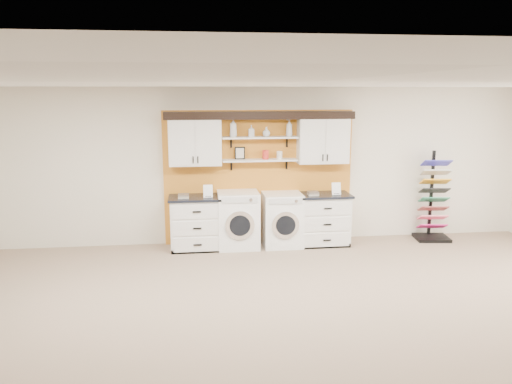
{
  "coord_description": "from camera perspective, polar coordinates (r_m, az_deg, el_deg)",
  "views": [
    {
      "loc": [
        -1.15,
        -4.86,
        2.7
      ],
      "look_at": [
        -0.26,
        2.3,
        1.26
      ],
      "focal_mm": 35.0,
      "sensor_mm": 36.0,
      "label": 1
    }
  ],
  "objects": [
    {
      "name": "wall_back",
      "position": [
        9.03,
        0.28,
        3.01
      ],
      "size": [
        10.0,
        0.0,
        10.0
      ],
      "primitive_type": "plane",
      "rotation": [
        1.57,
        0.0,
        0.0
      ],
      "color": "beige",
      "rests_on": "floor"
    },
    {
      "name": "shelf_upper",
      "position": [
        8.77,
        0.45,
        6.25
      ],
      "size": [
        1.32,
        0.28,
        0.03
      ],
      "primitive_type": "cube",
      "color": "white",
      "rests_on": "wall_back"
    },
    {
      "name": "base_cabinet_left",
      "position": [
        8.79,
        -6.76,
        -3.5
      ],
      "size": [
        0.96,
        0.66,
        0.94
      ],
      "color": "white",
      "rests_on": "floor"
    },
    {
      "name": "ceiling",
      "position": [
        5.0,
        6.33,
        12.36
      ],
      "size": [
        10.0,
        10.0,
        0.0
      ],
      "primitive_type": "plane",
      "rotation": [
        3.14,
        0.0,
        0.0
      ],
      "color": "white",
      "rests_on": "wall_back"
    },
    {
      "name": "base_cabinet_right",
      "position": [
        9.08,
        7.66,
        -3.07
      ],
      "size": [
        0.95,
        0.66,
        0.93
      ],
      "color": "white",
      "rests_on": "floor"
    },
    {
      "name": "shelf_lower",
      "position": [
        8.82,
        0.45,
        3.66
      ],
      "size": [
        1.32,
        0.28,
        0.03
      ],
      "primitive_type": "cube",
      "color": "white",
      "rests_on": "wall_back"
    },
    {
      "name": "soap_bottle_d",
      "position": [
        8.84,
        3.82,
        7.32
      ],
      "size": [
        0.16,
        0.16,
        0.29
      ],
      "primitive_type": "imported",
      "rotation": [
        0.0,
        0.0,
        -2.19
      ],
      "color": "silver",
      "rests_on": "shelf_upper"
    },
    {
      "name": "soap_bottle_b",
      "position": [
        8.75,
        -0.54,
        7.0
      ],
      "size": [
        0.09,
        0.1,
        0.2
      ],
      "primitive_type": "imported",
      "rotation": [
        0.0,
        0.0,
        0.02
      ],
      "color": "silver",
      "rests_on": "shelf_upper"
    },
    {
      "name": "canister_red",
      "position": [
        8.82,
        1.09,
        4.28
      ],
      "size": [
        0.11,
        0.11,
        0.16
      ],
      "primitive_type": "cylinder",
      "color": "red",
      "rests_on": "shelf_lower"
    },
    {
      "name": "dryer",
      "position": [
        8.92,
        3.01,
        -3.16
      ],
      "size": [
        0.68,
        0.71,
        0.95
      ],
      "color": "white",
      "rests_on": "floor"
    },
    {
      "name": "picture_frame",
      "position": [
        8.81,
        -1.86,
        4.47
      ],
      "size": [
        0.18,
        0.02,
        0.22
      ],
      "color": "black",
      "rests_on": "shelf_lower"
    },
    {
      "name": "sample_rack",
      "position": [
        9.84,
        19.55,
        -2.13
      ],
      "size": [
        0.66,
        0.58,
        1.65
      ],
      "rotation": [
        0.0,
        0.0,
        -0.14
      ],
      "color": "black",
      "rests_on": "floor"
    },
    {
      "name": "canister_cream",
      "position": [
        8.86,
        2.7,
        4.24
      ],
      "size": [
        0.1,
        0.1,
        0.14
      ],
      "primitive_type": "cylinder",
      "color": "silver",
      "rests_on": "shelf_lower"
    },
    {
      "name": "upper_cabinet_right",
      "position": [
        8.99,
        7.65,
        5.95
      ],
      "size": [
        0.9,
        0.35,
        0.84
      ],
      "color": "white",
      "rests_on": "wall_back"
    },
    {
      "name": "floor",
      "position": [
        5.68,
        5.7,
        -17.16
      ],
      "size": [
        10.0,
        10.0,
        0.0
      ],
      "primitive_type": "plane",
      "color": "#8D745F",
      "rests_on": "ground"
    },
    {
      "name": "crown_molding",
      "position": [
        8.76,
        0.44,
        8.85
      ],
      "size": [
        3.3,
        0.41,
        0.13
      ],
      "color": "black",
      "rests_on": "wall_back"
    },
    {
      "name": "upper_cabinet_left",
      "position": [
        8.7,
        -6.98,
        5.79
      ],
      "size": [
        0.9,
        0.35,
        0.84
      ],
      "color": "white",
      "rests_on": "wall_back"
    },
    {
      "name": "washer",
      "position": [
        8.81,
        -2.05,
        -3.18
      ],
      "size": [
        0.71,
        0.71,
        1.0
      ],
      "color": "white",
      "rests_on": "floor"
    },
    {
      "name": "accent_panel",
      "position": [
        9.03,
        0.31,
        1.72
      ],
      "size": [
        3.4,
        0.07,
        2.4
      ],
      "primitive_type": "cube",
      "color": "#C47621",
      "rests_on": "wall_back"
    },
    {
      "name": "soap_bottle_a",
      "position": [
        8.71,
        -2.62,
        7.36
      ],
      "size": [
        0.13,
        0.13,
        0.32
      ],
      "primitive_type": "imported",
      "rotation": [
        0.0,
        0.0,
        1.58
      ],
      "color": "silver",
      "rests_on": "shelf_upper"
    },
    {
      "name": "soap_bottle_c",
      "position": [
        8.78,
        1.19,
        6.9
      ],
      "size": [
        0.18,
        0.18,
        0.17
      ],
      "primitive_type": "imported",
      "rotation": [
        0.0,
        0.0,
        2.18
      ],
      "color": "silver",
      "rests_on": "shelf_upper"
    }
  ]
}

